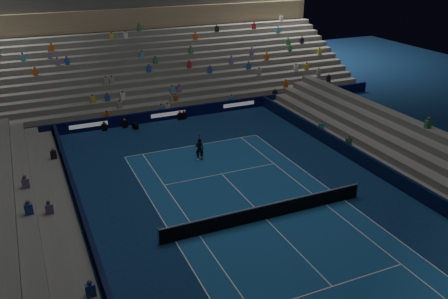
% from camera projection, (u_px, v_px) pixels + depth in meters
% --- Properties ---
extents(ground, '(90.00, 90.00, 0.00)m').
position_uv_depth(ground, '(266.00, 219.00, 27.34)').
color(ground, '#0C254B').
rests_on(ground, ground).
extents(court_surface, '(10.97, 23.77, 0.01)m').
position_uv_depth(court_surface, '(266.00, 219.00, 27.34)').
color(court_surface, navy).
rests_on(court_surface, ground).
extents(sponsor_barrier_far, '(44.00, 0.25, 1.00)m').
position_uv_depth(sponsor_barrier_far, '(168.00, 114.00, 42.67)').
color(sponsor_barrier_far, '#080832').
rests_on(sponsor_barrier_far, ground).
extents(sponsor_barrier_east, '(0.25, 37.00, 1.00)m').
position_uv_depth(sponsor_barrier_east, '(398.00, 180.00, 30.74)').
color(sponsor_barrier_east, '#081232').
rests_on(sponsor_barrier_east, ground).
extents(sponsor_barrier_west, '(0.25, 37.00, 1.00)m').
position_uv_depth(sponsor_barrier_west, '(94.00, 253.00, 23.55)').
color(sponsor_barrier_west, black).
rests_on(sponsor_barrier_west, ground).
extents(grandstand_main, '(44.00, 15.20, 11.20)m').
position_uv_depth(grandstand_main, '(139.00, 61.00, 49.41)').
color(grandstand_main, slate).
rests_on(grandstand_main, ground).
extents(grandstand_east, '(5.00, 37.00, 2.50)m').
position_uv_depth(grandstand_east, '(440.00, 165.00, 31.86)').
color(grandstand_east, slate).
rests_on(grandstand_east, ground).
extents(grandstand_west, '(5.00, 37.00, 2.50)m').
position_uv_depth(grandstand_west, '(17.00, 263.00, 22.10)').
color(grandstand_west, '#61615D').
rests_on(grandstand_west, ground).
extents(tennis_net, '(12.90, 0.10, 1.10)m').
position_uv_depth(tennis_net, '(266.00, 212.00, 27.14)').
color(tennis_net, '#B2B2B7').
rests_on(tennis_net, ground).
extents(tennis_player, '(0.72, 0.59, 1.68)m').
position_uv_depth(tennis_player, '(199.00, 149.00, 34.57)').
color(tennis_player, black).
rests_on(tennis_player, ground).
extents(broadcast_camera, '(0.51, 0.88, 0.51)m').
position_uv_depth(broadcast_camera, '(135.00, 126.00, 40.58)').
color(broadcast_camera, black).
rests_on(broadcast_camera, ground).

